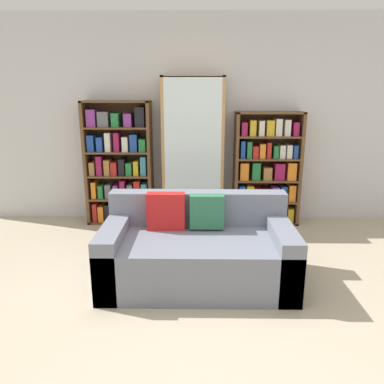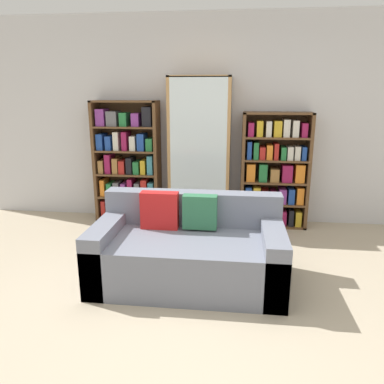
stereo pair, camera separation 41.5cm
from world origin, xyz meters
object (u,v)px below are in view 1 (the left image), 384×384
(bookshelf_left, at_px, (119,166))
(couch, at_px, (197,251))
(display_cabinet, at_px, (193,153))
(wine_bottle, at_px, (239,235))
(bookshelf_right, at_px, (267,171))

(bookshelf_left, bearing_deg, couch, -57.58)
(couch, relative_size, bookshelf_left, 1.07)
(display_cabinet, relative_size, wine_bottle, 5.74)
(couch, xyz_separation_m, bookshelf_right, (0.92, 1.64, 0.43))
(wine_bottle, bearing_deg, bookshelf_left, 150.76)
(bookshelf_right, bearing_deg, couch, -119.28)
(couch, bearing_deg, bookshelf_right, 60.72)
(couch, height_order, display_cabinet, display_cabinet)
(display_cabinet, bearing_deg, bookshelf_right, 0.93)
(couch, relative_size, bookshelf_right, 1.17)
(couch, bearing_deg, display_cabinet, 92.14)
(bookshelf_left, bearing_deg, wine_bottle, -29.24)
(couch, height_order, wine_bottle, couch)
(wine_bottle, bearing_deg, bookshelf_right, 62.82)
(couch, distance_m, wine_bottle, 0.93)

